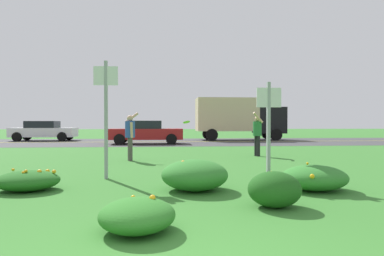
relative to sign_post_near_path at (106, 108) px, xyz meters
name	(u,v)px	position (x,y,z in m)	size (l,w,h in m)	color
ground_plane	(161,158)	(1.27, 4.81, -1.67)	(120.00, 120.00, 0.00)	#387A2D
highway_strip	(162,142)	(1.27, 15.52, -1.66)	(120.00, 9.73, 0.01)	#424244
highway_center_stripe	(162,142)	(1.27, 15.52, -1.66)	(120.00, 0.16, 0.00)	yellow
daylily_clump_front_center	(274,189)	(3.06, -2.97, -1.39)	(0.83, 0.77, 0.56)	#1E5619
daylily_clump_front_right	(137,215)	(1.03, -3.99, -1.47)	(0.93, 1.02, 0.42)	#2D7526
daylily_clump_front_left	(314,178)	(4.27, -1.73, -1.42)	(1.29, 1.11, 0.51)	#337F2D
daylily_clump_mid_center	(28,181)	(-1.28, -1.30, -1.47)	(1.21, 1.03, 0.43)	#23661E
daylily_clump_near_camera	(195,175)	(1.95, -1.54, -1.37)	(1.30, 1.27, 0.60)	#337F2D
sign_post_near_path	(106,108)	(0.00, 0.00, 0.00)	(0.56, 0.10, 2.77)	#93969B
sign_post_by_roadside	(269,121)	(3.71, -0.63, -0.31)	(0.56, 0.10, 2.23)	#93969B
person_thrower_blue_shirt	(130,133)	(0.20, 3.80, -0.72)	(0.49, 0.56, 1.69)	#2D4C9E
person_catcher_green_shirt	(257,132)	(5.03, 5.03, -0.72)	(0.45, 0.55, 1.74)	#287038
frisbee_lime	(187,122)	(2.19, 4.28, -0.33)	(0.27, 0.26, 0.14)	#8CD133
car_white_center_left	(44,131)	(-7.44, 17.71, -0.93)	(4.50, 2.00, 1.45)	silver
car_red_center_right	(146,132)	(0.25, 13.33, -0.93)	(4.50, 2.00, 1.45)	maroon
box_truck_black	(238,117)	(7.08, 17.71, 0.14)	(6.70, 2.46, 3.20)	black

